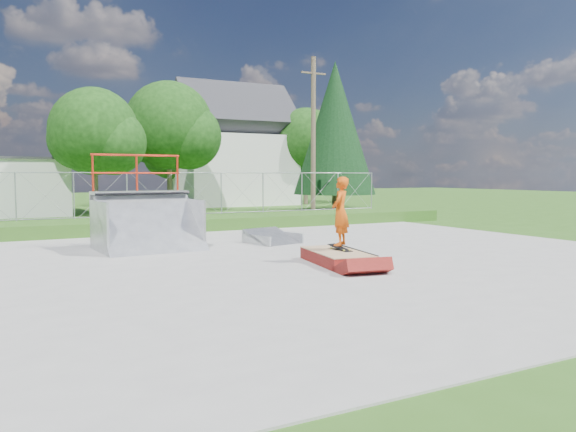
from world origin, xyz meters
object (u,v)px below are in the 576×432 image
skater (340,214)px  flat_bank_ramp (273,237)px  grind_box (337,258)px  quarter_pipe (149,202)px

skater → flat_bank_ramp: bearing=-136.3°
grind_box → quarter_pipe: bearing=135.6°
flat_bank_ramp → skater: bearing=-106.9°
grind_box → quarter_pipe: quarter_pipe is taller
quarter_pipe → flat_bank_ramp: 4.05m
quarter_pipe → grind_box: bearing=-57.6°
grind_box → skater: 1.08m
quarter_pipe → skater: 5.84m
grind_box → flat_bank_ramp: (0.47, 4.41, 0.04)m
quarter_pipe → skater: quarter_pipe is taller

